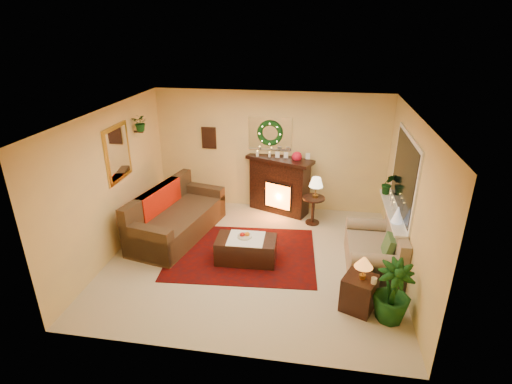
# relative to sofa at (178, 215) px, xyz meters

# --- Properties ---
(floor) EXTENTS (5.00, 5.00, 0.00)m
(floor) POSITION_rel_sofa_xyz_m (1.59, -0.62, -0.43)
(floor) COLOR beige
(floor) RESTS_ON ground
(ceiling) EXTENTS (5.00, 5.00, 0.00)m
(ceiling) POSITION_rel_sofa_xyz_m (1.59, -0.62, 2.17)
(ceiling) COLOR white
(ceiling) RESTS_ON ground
(wall_back) EXTENTS (5.00, 5.00, 0.00)m
(wall_back) POSITION_rel_sofa_xyz_m (1.59, 1.63, 0.87)
(wall_back) COLOR #EFD88C
(wall_back) RESTS_ON ground
(wall_front) EXTENTS (5.00, 5.00, 0.00)m
(wall_front) POSITION_rel_sofa_xyz_m (1.59, -2.87, 0.87)
(wall_front) COLOR #EFD88C
(wall_front) RESTS_ON ground
(wall_left) EXTENTS (4.50, 4.50, 0.00)m
(wall_left) POSITION_rel_sofa_xyz_m (-0.91, -0.62, 0.87)
(wall_left) COLOR #EFD88C
(wall_left) RESTS_ON ground
(wall_right) EXTENTS (4.50, 4.50, 0.00)m
(wall_right) POSITION_rel_sofa_xyz_m (4.09, -0.62, 0.87)
(wall_right) COLOR #EFD88C
(wall_right) RESTS_ON ground
(area_rug) EXTENTS (2.77, 2.16, 0.01)m
(area_rug) POSITION_rel_sofa_xyz_m (1.37, -0.49, -0.42)
(area_rug) COLOR #3F1006
(area_rug) RESTS_ON floor
(sofa) EXTENTS (1.43, 2.38, 0.96)m
(sofa) POSITION_rel_sofa_xyz_m (0.00, 0.00, 0.00)
(sofa) COLOR brown
(sofa) RESTS_ON floor
(red_throw) EXTENTS (0.77, 1.25, 0.02)m
(red_throw) POSITION_rel_sofa_xyz_m (-0.01, 0.18, 0.03)
(red_throw) COLOR #B02228
(red_throw) RESTS_ON sofa
(fireplace) EXTENTS (1.34, 0.85, 1.17)m
(fireplace) POSITION_rel_sofa_xyz_m (1.83, 1.42, 0.12)
(fireplace) COLOR black
(fireplace) RESTS_ON floor
(poinsettia) EXTENTS (0.21, 0.21, 0.21)m
(poinsettia) POSITION_rel_sofa_xyz_m (2.19, 1.37, 0.87)
(poinsettia) COLOR red
(poinsettia) RESTS_ON fireplace
(mantel_candle_a) EXTENTS (0.06, 0.06, 0.19)m
(mantel_candle_a) POSITION_rel_sofa_xyz_m (1.34, 1.44, 0.83)
(mantel_candle_a) COLOR #FFFCC8
(mantel_candle_a) RESTS_ON fireplace
(mantel_candle_b) EXTENTS (0.05, 0.05, 0.16)m
(mantel_candle_b) POSITION_rel_sofa_xyz_m (1.60, 1.44, 0.83)
(mantel_candle_b) COLOR silver
(mantel_candle_b) RESTS_ON fireplace
(mantel_mirror) EXTENTS (0.92, 0.02, 0.72)m
(mantel_mirror) POSITION_rel_sofa_xyz_m (1.59, 1.61, 1.27)
(mantel_mirror) COLOR white
(mantel_mirror) RESTS_ON wall_back
(wreath) EXTENTS (0.55, 0.11, 0.55)m
(wreath) POSITION_rel_sofa_xyz_m (1.59, 1.57, 1.29)
(wreath) COLOR #194719
(wreath) RESTS_ON wall_back
(wall_art) EXTENTS (0.32, 0.03, 0.48)m
(wall_art) POSITION_rel_sofa_xyz_m (0.24, 1.61, 1.12)
(wall_art) COLOR #381E11
(wall_art) RESTS_ON wall_back
(gold_mirror) EXTENTS (0.03, 0.84, 1.00)m
(gold_mirror) POSITION_rel_sofa_xyz_m (-0.89, -0.32, 1.32)
(gold_mirror) COLOR gold
(gold_mirror) RESTS_ON wall_left
(hanging_plant) EXTENTS (0.33, 0.28, 0.36)m
(hanging_plant) POSITION_rel_sofa_xyz_m (-0.75, 0.43, 1.54)
(hanging_plant) COLOR #194719
(hanging_plant) RESTS_ON wall_left
(loveseat) EXTENTS (0.86, 1.47, 0.85)m
(loveseat) POSITION_rel_sofa_xyz_m (3.65, -0.56, -0.01)
(loveseat) COLOR gray
(loveseat) RESTS_ON floor
(window_frame) EXTENTS (0.03, 1.86, 1.36)m
(window_frame) POSITION_rel_sofa_xyz_m (4.07, -0.07, 1.12)
(window_frame) COLOR white
(window_frame) RESTS_ON wall_right
(window_glass) EXTENTS (0.02, 1.70, 1.22)m
(window_glass) POSITION_rel_sofa_xyz_m (4.06, -0.07, 1.12)
(window_glass) COLOR black
(window_glass) RESTS_ON wall_right
(window_sill) EXTENTS (0.22, 1.86, 0.04)m
(window_sill) POSITION_rel_sofa_xyz_m (3.97, -0.07, 0.44)
(window_sill) COLOR white
(window_sill) RESTS_ON wall_right
(mini_tree) EXTENTS (0.18, 0.18, 0.28)m
(mini_tree) POSITION_rel_sofa_xyz_m (3.96, -0.54, 0.61)
(mini_tree) COLOR white
(mini_tree) RESTS_ON window_sill
(sill_plant) EXTENTS (0.29, 0.23, 0.53)m
(sill_plant) POSITION_rel_sofa_xyz_m (3.96, 0.63, 0.66)
(sill_plant) COLOR black
(sill_plant) RESTS_ON window_sill
(side_table_round) EXTENTS (0.51, 0.51, 0.59)m
(side_table_round) POSITION_rel_sofa_xyz_m (2.59, 0.92, -0.10)
(side_table_round) COLOR black
(side_table_round) RESTS_ON floor
(lamp_cream) EXTENTS (0.28, 0.28, 0.44)m
(lamp_cream) POSITION_rel_sofa_xyz_m (2.62, 0.94, 0.45)
(lamp_cream) COLOR #FBE3AE
(lamp_cream) RESTS_ON side_table_round
(end_table_square) EXTENTS (0.57, 0.57, 0.54)m
(end_table_square) POSITION_rel_sofa_xyz_m (3.34, -1.69, -0.16)
(end_table_square) COLOR #3C240F
(end_table_square) RESTS_ON floor
(lamp_tiffany) EXTENTS (0.26, 0.26, 0.39)m
(lamp_tiffany) POSITION_rel_sofa_xyz_m (3.35, -1.69, 0.32)
(lamp_tiffany) COLOR gold
(lamp_tiffany) RESTS_ON end_table_square
(coffee_table) EXTENTS (1.06, 0.61, 0.44)m
(coffee_table) POSITION_rel_sofa_xyz_m (1.48, -0.69, -0.22)
(coffee_table) COLOR #482D17
(coffee_table) RESTS_ON floor
(fruit_bowl) EXTENTS (0.25, 0.25, 0.06)m
(fruit_bowl) POSITION_rel_sofa_xyz_m (1.45, -0.66, 0.02)
(fruit_bowl) COLOR #BABAA6
(fruit_bowl) RESTS_ON coffee_table
(floor_palm) EXTENTS (1.70, 1.70, 2.77)m
(floor_palm) POSITION_rel_sofa_xyz_m (3.76, -1.85, 0.02)
(floor_palm) COLOR #1F461A
(floor_palm) RESTS_ON floor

